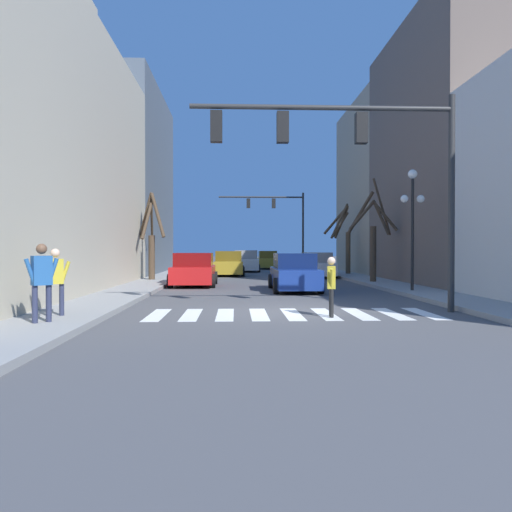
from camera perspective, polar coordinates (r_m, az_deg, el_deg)
The scene contains 21 objects.
ground_plane at distance 14.08m, azimuth 3.89°, elevation -6.35°, with size 240.00×240.00×0.00m, color #4C4C4F.
sidewalk_left at distance 14.60m, azimuth -19.15°, elevation -5.84°, with size 2.01×90.00×0.15m.
sidewalk_right at distance 15.75m, azimuth 25.15°, elevation -5.39°, with size 2.01×90.00×0.15m.
building_row_left at distance 27.20m, azimuth -20.16°, elevation 9.25°, with size 6.00×34.06×12.78m.
building_row_right at distance 28.25m, azimuth 21.39°, elevation 8.76°, with size 6.00×32.51×12.98m.
crosswalk_stripes at distance 13.50m, azimuth 4.17°, elevation -6.64°, with size 7.65×2.60×0.01m.
traffic_signal_near at distance 14.25m, azimuth 11.08°, elevation 11.89°, with size 7.32×0.28×6.02m.
traffic_signal_far at distance 44.25m, azimuth 2.64°, elevation 4.88°, with size 7.55×0.28×6.79m.
street_lamp_right_corner at distance 20.52m, azimuth 17.45°, elevation 5.54°, with size 0.95×0.36×4.72m.
car_parked_left_far at distance 45.53m, azimuth 1.30°, elevation -0.51°, with size 1.98×4.73×1.64m.
car_driving_away_lane at distance 31.69m, azimuth 6.94°, elevation -1.09°, with size 1.99×4.74×1.57m.
car_at_intersection at distance 33.54m, azimuth -3.15°, elevation -0.93°, with size 2.10×4.67×1.65m.
car_parked_right_mid at distance 24.06m, azimuth -7.12°, elevation -1.65°, with size 2.16×4.16×1.59m.
car_parked_right_far at distance 21.06m, azimuth 4.39°, elevation -1.98°, with size 1.97×4.64×1.58m.
car_parked_left_near at distance 39.80m, azimuth -1.19°, elevation -0.65°, with size 2.15×4.86×1.69m.
pedestrian_crossing_street at distance 12.98m, azimuth 8.60°, elevation -2.90°, with size 0.25×0.67×1.55m.
pedestrian_waiting_at_curb at distance 12.86m, azimuth -21.95°, elevation -2.14°, with size 0.68×0.32×1.61m.
pedestrian_on_left_sidewalk at distance 11.78m, azimuth -23.29°, elevation -2.10°, with size 0.62×0.54×1.71m.
street_tree_right_mid at distance 33.72m, azimuth 10.02°, elevation 1.94°, with size 1.73×2.47×4.69m.
street_tree_left_far at distance 27.23m, azimuth -11.87°, elevation 2.06°, with size 1.63×3.15×4.68m.
street_tree_left_near at distance 25.69m, azimuth 13.19°, elevation 2.36°, with size 2.43×1.19×5.17m.
Camera 1 is at (-1.53, -13.89, 1.73)m, focal length 35.00 mm.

